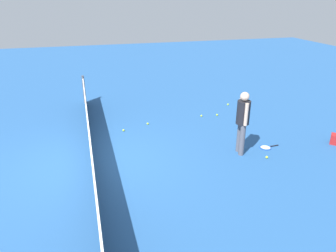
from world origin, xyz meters
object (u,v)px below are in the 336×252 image
at_px(tennis_ball_by_net, 217,115).
at_px(tennis_ball_baseline, 123,130).
at_px(player_near_side, 243,118).
at_px(tennis_ball_stray_left, 201,116).
at_px(tennis_ball_stray_right, 228,104).
at_px(tennis_racket_near_player, 266,147).
at_px(tennis_ball_midcourt, 267,157).
at_px(tennis_ball_near_player, 148,124).

bearing_deg(tennis_ball_by_net, tennis_ball_baseline, 98.13).
relative_size(player_near_side, tennis_ball_stray_left, 25.76).
relative_size(tennis_ball_stray_left, tennis_ball_stray_right, 1.00).
xyz_separation_m(player_near_side, tennis_ball_by_net, (2.75, -0.54, -0.98)).
bearing_deg(tennis_racket_near_player, tennis_ball_midcourt, 149.74).
distance_m(player_near_side, tennis_ball_by_net, 2.97).
distance_m(tennis_ball_midcourt, tennis_ball_stray_left, 3.34).
bearing_deg(tennis_ball_stray_right, tennis_racket_near_player, 171.55).
bearing_deg(tennis_ball_by_net, tennis_ball_near_player, 93.41).
bearing_deg(tennis_ball_stray_left, player_near_side, -179.54).
height_order(tennis_racket_near_player, tennis_ball_baseline, tennis_ball_baseline).
bearing_deg(tennis_ball_stray_right, tennis_ball_stray_left, 121.79).
bearing_deg(tennis_ball_midcourt, tennis_ball_baseline, 50.68).
height_order(player_near_side, tennis_ball_baseline, player_near_side).
distance_m(tennis_ball_by_net, tennis_ball_midcourt, 3.23).
relative_size(tennis_ball_by_net, tennis_ball_midcourt, 1.00).
bearing_deg(tennis_ball_near_player, tennis_ball_stray_left, -83.87).
distance_m(tennis_racket_near_player, tennis_ball_midcourt, 0.64).
bearing_deg(tennis_ball_baseline, tennis_ball_stray_right, -71.37).
distance_m(tennis_ball_stray_left, tennis_ball_stray_right, 1.67).
height_order(tennis_ball_stray_left, tennis_ball_stray_right, same).
distance_m(tennis_ball_near_player, tennis_ball_baseline, 0.90).
relative_size(tennis_ball_baseline, tennis_ball_stray_left, 1.00).
relative_size(tennis_ball_by_net, tennis_ball_stray_right, 1.00).
relative_size(tennis_ball_midcourt, tennis_ball_baseline, 1.00).
relative_size(tennis_racket_near_player, tennis_ball_midcourt, 8.99).
bearing_deg(tennis_ball_by_net, tennis_racket_near_player, -173.11).
bearing_deg(tennis_ball_stray_right, tennis_ball_near_player, 107.93).
xyz_separation_m(tennis_ball_stray_left, tennis_ball_stray_right, (0.88, -1.42, 0.00)).
bearing_deg(tennis_ball_by_net, tennis_ball_stray_left, 83.92).
bearing_deg(tennis_ball_stray_left, tennis_ball_midcourt, -170.29).
bearing_deg(tennis_ball_midcourt, tennis_ball_stray_left, 9.71).
bearing_deg(tennis_ball_near_player, tennis_racket_near_player, -131.65).
height_order(player_near_side, tennis_ball_stray_left, player_near_side).
distance_m(tennis_ball_near_player, tennis_ball_stray_left, 1.96).
xyz_separation_m(tennis_ball_near_player, tennis_ball_midcourt, (-3.08, -2.52, 0.00)).
relative_size(tennis_racket_near_player, tennis_ball_near_player, 8.99).
bearing_deg(tennis_ball_midcourt, tennis_racket_near_player, -30.26).
relative_size(player_near_side, tennis_ball_near_player, 25.76).
bearing_deg(player_near_side, tennis_ball_by_net, -11.10).
bearing_deg(tennis_ball_stray_left, tennis_ball_by_net, -96.08).
distance_m(tennis_ball_baseline, tennis_ball_stray_right, 4.45).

